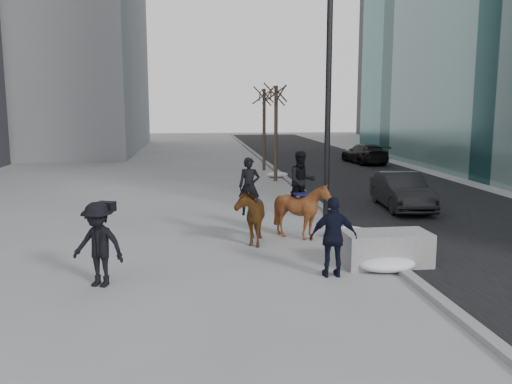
{
  "coord_description": "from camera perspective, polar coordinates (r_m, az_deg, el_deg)",
  "views": [
    {
      "loc": [
        -1.55,
        -12.32,
        3.7
      ],
      "look_at": [
        0.0,
        1.2,
        1.5
      ],
      "focal_mm": 38.0,
      "sensor_mm": 36.0,
      "label": 1
    }
  ],
  "objects": [
    {
      "name": "mounted_left",
      "position": [
        14.63,
        -0.66,
        -2.03
      ],
      "size": [
        0.99,
        1.85,
        2.3
      ],
      "color": "#4A2D0E",
      "rests_on": "ground"
    },
    {
      "name": "planter",
      "position": [
        12.99,
        13.54,
        -5.82
      ],
      "size": [
        2.0,
        1.03,
        0.79
      ],
      "primitive_type": "cube",
      "rotation": [
        0.0,
        0.0,
        0.02
      ],
      "color": "#99999C",
      "rests_on": "ground"
    },
    {
      "name": "tree_far",
      "position": [
        30.73,
        0.86,
        7.02
      ],
      "size": [
        1.2,
        1.2,
        5.09
      ],
      "primitive_type": null,
      "color": "#3B2A23",
      "rests_on": "ground"
    },
    {
      "name": "ground",
      "position": [
        12.96,
        0.61,
        -7.41
      ],
      "size": [
        120.0,
        120.0,
        0.0
      ],
      "primitive_type": "plane",
      "color": "gray",
      "rests_on": "ground"
    },
    {
      "name": "lamppost",
      "position": [
        17.08,
        7.75,
        13.44
      ],
      "size": [
        0.25,
        1.23,
        9.09
      ],
      "color": "black",
      "rests_on": "ground"
    },
    {
      "name": "snow_piles",
      "position": [
        17.25,
        7.88,
        -2.76
      ],
      "size": [
        1.31,
        16.76,
        0.33
      ],
      "color": "white",
      "rests_on": "ground"
    },
    {
      "name": "car_near",
      "position": [
        20.04,
        15.09,
        0.1
      ],
      "size": [
        1.68,
        4.03,
        1.3
      ],
      "primitive_type": "imported",
      "rotation": [
        0.0,
        0.0,
        -0.08
      ],
      "color": "black",
      "rests_on": "ground"
    },
    {
      "name": "camera_crew",
      "position": [
        11.55,
        -16.26,
        -5.29
      ],
      "size": [
        1.3,
        1.04,
        1.75
      ],
      "color": "black",
      "rests_on": "ground"
    },
    {
      "name": "feeder",
      "position": [
        11.82,
        8.17,
        -4.73
      ],
      "size": [
        1.04,
        0.88,
        1.75
      ],
      "color": "black",
      "rests_on": "ground"
    },
    {
      "name": "car_far",
      "position": [
        35.12,
        11.35,
        3.99
      ],
      "size": [
        2.21,
        4.5,
        1.26
      ],
      "primitive_type": "imported",
      "rotation": [
        0.0,
        0.0,
        3.25
      ],
      "color": "black",
      "rests_on": "ground"
    },
    {
      "name": "mounted_right",
      "position": [
        15.06,
        4.9,
        -1.27
      ],
      "size": [
        1.46,
        1.59,
        2.43
      ],
      "color": "#502710",
      "rests_on": "ground"
    },
    {
      "name": "road",
      "position": [
        24.19,
        14.25,
        0.11
      ],
      "size": [
        8.0,
        90.0,
        0.01
      ],
      "primitive_type": "cube",
      "color": "black",
      "rests_on": "ground"
    },
    {
      "name": "tree_near",
      "position": [
        26.34,
        2.11,
        6.69
      ],
      "size": [
        1.2,
        1.2,
        5.11
      ],
      "primitive_type": null,
      "color": "#3B2C23",
      "rests_on": "ground"
    },
    {
      "name": "curb",
      "position": [
        23.07,
        4.92,
        0.07
      ],
      "size": [
        0.25,
        90.0,
        0.12
      ],
      "primitive_type": "cube",
      "color": "gray",
      "rests_on": "ground"
    }
  ]
}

